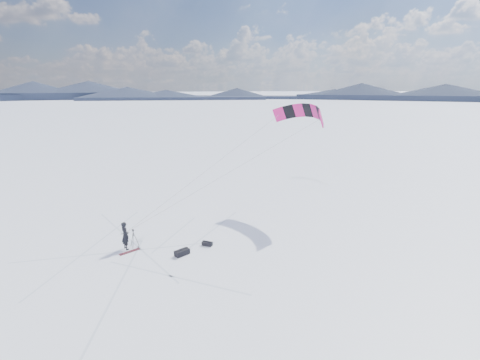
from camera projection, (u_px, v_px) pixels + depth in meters
name	position (u px, v px, depth m)	size (l,w,h in m)	color
ground	(140.00, 257.00, 22.14)	(1800.00, 1800.00, 0.00)	white
horizon_hills	(137.00, 215.00, 21.40)	(704.47, 706.88, 8.00)	#1D2337
snow_tracks	(145.00, 256.00, 22.27)	(17.62, 10.25, 0.01)	silver
snowkiter	(126.00, 249.00, 23.26)	(0.70, 0.46, 1.92)	black
snowboard	(130.00, 252.00, 22.83)	(1.39, 0.26, 0.04)	maroon
tripod	(133.00, 236.00, 23.31)	(0.55, 0.59, 1.29)	black
gear_bag_a	(182.00, 252.00, 22.37)	(1.04, 0.75, 0.42)	black
gear_bag_b	(207.00, 244.00, 23.74)	(0.74, 0.73, 0.32)	black
power_kite	(302.00, 114.00, 29.33)	(16.43, 5.77, 8.04)	#CC1771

